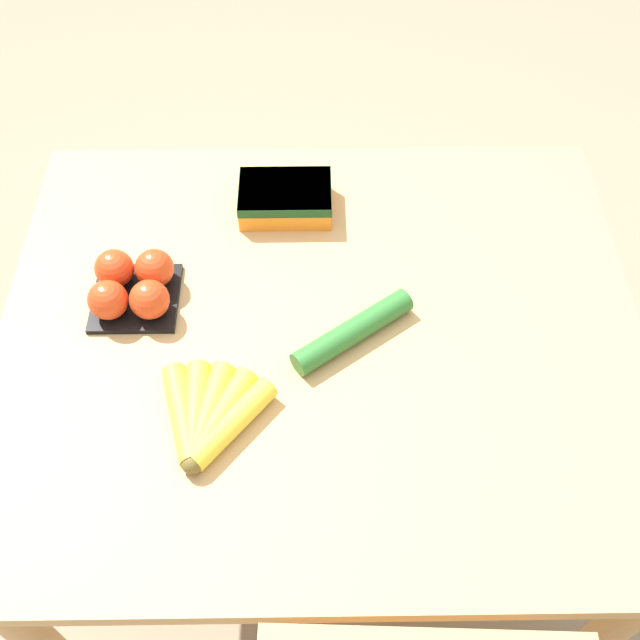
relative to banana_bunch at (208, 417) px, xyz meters
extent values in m
plane|color=gray|center=(-0.18, -0.18, -0.78)|extent=(12.00, 12.00, 0.00)
cube|color=tan|center=(-0.18, -0.18, -0.03)|extent=(1.12, 0.96, 0.03)
cylinder|color=tan|center=(-0.68, -0.60, -0.42)|extent=(0.06, 0.06, 0.73)
cylinder|color=tan|center=(0.32, -0.60, -0.42)|extent=(0.06, 0.06, 0.73)
sphere|color=brown|center=(0.02, 0.08, 0.00)|extent=(0.04, 0.04, 0.04)
cylinder|color=yellow|center=(-0.04, 0.01, 0.00)|extent=(0.14, 0.16, 0.04)
cylinder|color=yellow|center=(-0.02, 0.00, 0.00)|extent=(0.11, 0.17, 0.04)
cylinder|color=yellow|center=(0.00, -0.01, 0.00)|extent=(0.08, 0.18, 0.04)
cylinder|color=yellow|center=(0.02, -0.01, 0.00)|extent=(0.04, 0.17, 0.04)
cylinder|color=yellow|center=(0.04, -0.01, 0.00)|extent=(0.08, 0.18, 0.04)
cube|color=black|center=(0.15, -0.25, -0.01)|extent=(0.15, 0.15, 0.01)
sphere|color=red|center=(0.11, -0.29, 0.02)|extent=(0.07, 0.07, 0.07)
sphere|color=red|center=(0.18, -0.29, 0.02)|extent=(0.07, 0.07, 0.07)
sphere|color=red|center=(0.11, -0.22, 0.02)|extent=(0.07, 0.07, 0.07)
sphere|color=red|center=(0.18, -0.22, 0.02)|extent=(0.07, 0.07, 0.07)
cube|color=orange|center=(-0.11, -0.48, 0.01)|extent=(0.18, 0.12, 0.06)
cube|color=#19471E|center=(-0.11, -0.48, 0.03)|extent=(0.18, 0.12, 0.02)
cylinder|color=#2D702D|center=(-0.23, -0.16, 0.00)|extent=(0.21, 0.17, 0.04)
camera|label=1|loc=(-0.17, 0.58, 1.02)|focal=42.00mm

